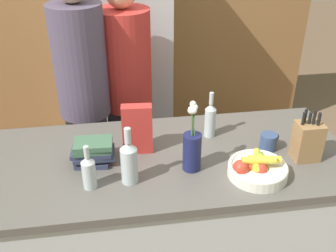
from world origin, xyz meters
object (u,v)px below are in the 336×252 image
(book_stack, at_px, (93,151))
(person_in_blue, at_px, (126,88))
(bottle_vinegar, at_px, (210,119))
(fruit_bowl, at_px, (257,168))
(cereal_box, at_px, (137,129))
(bottle_wine, at_px, (89,171))
(refrigerator, at_px, (123,54))
(coffee_mug, at_px, (269,142))
(person_at_sink, at_px, (84,92))
(flower_vase, at_px, (192,148))
(bottle_oil, at_px, (129,161))
(knife_block, at_px, (307,140))

(book_stack, xyz_separation_m, person_in_blue, (0.21, 0.81, -0.04))
(bottle_vinegar, bearing_deg, fruit_bowl, -71.23)
(cereal_box, relative_size, bottle_wine, 1.20)
(refrigerator, distance_m, coffee_mug, 1.56)
(person_at_sink, bearing_deg, bottle_wine, -85.19)
(flower_vase, bearing_deg, book_stack, 165.15)
(cereal_box, distance_m, bottle_vinegar, 0.41)
(bottle_oil, xyz_separation_m, person_in_blue, (0.04, 0.99, -0.09))
(fruit_bowl, relative_size, knife_block, 1.03)
(knife_block, height_order, person_at_sink, person_at_sink)
(flower_vase, distance_m, cereal_box, 0.31)
(person_at_sink, bearing_deg, bottle_vinegar, -34.53)
(fruit_bowl, height_order, person_at_sink, person_at_sink)
(book_stack, relative_size, person_at_sink, 0.12)
(bottle_wine, bearing_deg, refrigerator, 81.84)
(refrigerator, bearing_deg, flower_vase, -80.60)
(fruit_bowl, relative_size, bottle_oil, 0.99)
(knife_block, relative_size, bottle_wine, 1.25)
(flower_vase, relative_size, bottle_vinegar, 1.39)
(bottle_vinegar, height_order, person_at_sink, person_at_sink)
(cereal_box, relative_size, person_at_sink, 0.15)
(coffee_mug, bearing_deg, bottle_vinegar, 146.76)
(fruit_bowl, distance_m, bottle_vinegar, 0.41)
(flower_vase, distance_m, bottle_oil, 0.30)
(coffee_mug, relative_size, book_stack, 0.54)
(person_in_blue, bearing_deg, bottle_oil, -90.59)
(coffee_mug, xyz_separation_m, person_in_blue, (-0.69, 0.82, -0.02))
(fruit_bowl, height_order, knife_block, knife_block)
(knife_block, bearing_deg, cereal_box, 167.20)
(bottle_wine, distance_m, person_in_blue, 1.03)
(fruit_bowl, distance_m, coffee_mug, 0.25)
(coffee_mug, xyz_separation_m, bottle_wine, (-0.91, -0.18, 0.04))
(knife_block, bearing_deg, bottle_wine, -175.98)
(bottle_wine, bearing_deg, bottle_oil, 4.87)
(flower_vase, bearing_deg, cereal_box, 141.72)
(cereal_box, relative_size, coffee_mug, 2.26)
(bottle_vinegar, height_order, bottle_wine, bottle_vinegar)
(cereal_box, xyz_separation_m, person_in_blue, (-0.02, 0.74, -0.11))
(bottle_oil, distance_m, person_at_sink, 0.87)
(coffee_mug, distance_m, person_at_sink, 1.17)
(bottle_wine, bearing_deg, person_at_sink, 93.57)
(knife_block, height_order, bottle_vinegar, knife_block)
(person_at_sink, distance_m, person_in_blue, 0.32)
(coffee_mug, bearing_deg, bottle_oil, -167.27)
(bottle_vinegar, bearing_deg, bottle_wine, -150.78)
(fruit_bowl, distance_m, person_at_sink, 1.21)
(flower_vase, height_order, person_at_sink, person_at_sink)
(fruit_bowl, distance_m, flower_vase, 0.31)
(fruit_bowl, distance_m, cereal_box, 0.61)
(bottle_wine, height_order, person_at_sink, person_at_sink)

